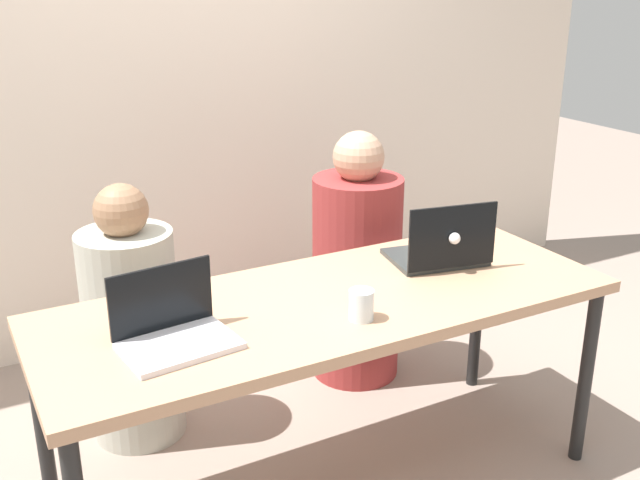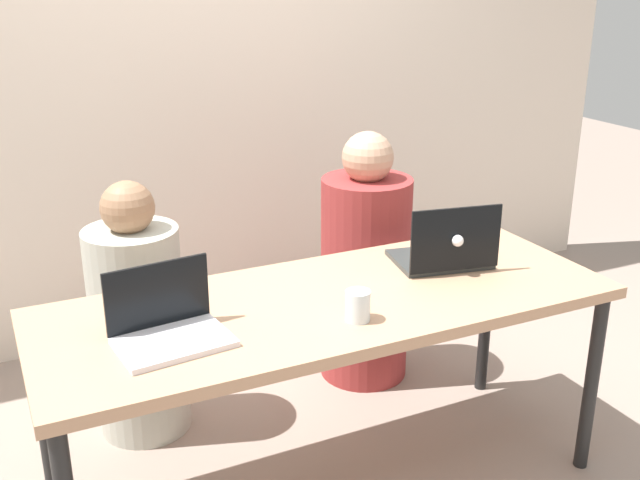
# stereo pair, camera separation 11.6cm
# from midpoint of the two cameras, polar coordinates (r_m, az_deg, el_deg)

# --- Properties ---
(back_wall) EXTENTS (4.96, 0.10, 2.45)m
(back_wall) POSITION_cam_midpoint_polar(r_m,az_deg,el_deg) (3.69, -8.99, 11.45)
(back_wall) COLOR beige
(back_wall) RESTS_ON ground
(desk) EXTENTS (1.91, 0.71, 0.74)m
(desk) POSITION_cam_midpoint_polar(r_m,az_deg,el_deg) (2.49, 2.05, -5.76)
(desk) COLOR tan
(desk) RESTS_ON ground
(person_on_left) EXTENTS (0.39, 0.39, 1.03)m
(person_on_left) POSITION_cam_midpoint_polar(r_m,az_deg,el_deg) (3.00, -12.61, -6.24)
(person_on_left) COLOR #B4B3A4
(person_on_left) RESTS_ON ground
(person_on_right) EXTENTS (0.47, 0.47, 1.12)m
(person_on_right) POSITION_cam_midpoint_polar(r_m,az_deg,el_deg) (3.31, 4.47, -2.40)
(person_on_right) COLOR maroon
(person_on_right) RESTS_ON ground
(laptop_front_left) EXTENTS (0.34, 0.27, 0.22)m
(laptop_front_left) POSITION_cam_midpoint_polar(r_m,az_deg,el_deg) (2.21, -10.03, -6.43)
(laptop_front_left) COLOR silver
(laptop_front_left) RESTS_ON desk
(laptop_back_right) EXTENTS (0.38, 0.32, 0.25)m
(laptop_back_right) POSITION_cam_midpoint_polar(r_m,az_deg,el_deg) (2.75, 10.68, -0.94)
(laptop_back_right) COLOR #333838
(laptop_back_right) RESTS_ON desk
(water_glass_center) EXTENTS (0.08, 0.08, 0.10)m
(water_glass_center) POSITION_cam_midpoint_polar(r_m,az_deg,el_deg) (2.30, 4.34, -5.18)
(water_glass_center) COLOR silver
(water_glass_center) RESTS_ON desk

